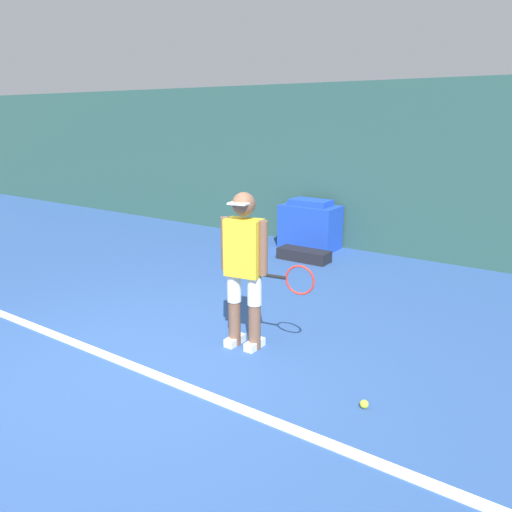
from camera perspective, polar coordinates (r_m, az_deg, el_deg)
name	(u,v)px	position (r m, az deg, el deg)	size (l,w,h in m)	color
ground_plane	(130,369)	(4.76, -14.26, -12.45)	(24.00, 24.00, 0.00)	#2D5193
back_wall	(363,169)	(8.51, 12.13, 9.74)	(24.00, 0.10, 2.74)	#2D564C
court_baseline	(134,366)	(4.78, -13.77, -12.16)	(21.60, 0.10, 0.01)	white
tennis_player	(245,265)	(4.73, -1.25, -0.99)	(0.94, 0.31, 1.54)	brown
tennis_ball	(364,404)	(4.15, 12.26, -16.21)	(0.07, 0.07, 0.07)	#D1E533
covered_chair	(310,225)	(8.64, 6.20, 3.52)	(0.98, 0.57, 0.84)	blue
equipment_bag	(304,255)	(7.91, 5.49, 0.12)	(0.84, 0.31, 0.18)	black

